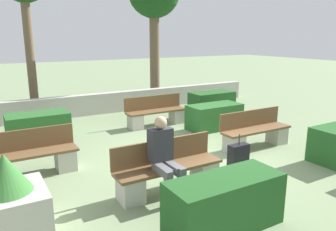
% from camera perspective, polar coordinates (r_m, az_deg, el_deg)
% --- Properties ---
extents(ground_plane, '(60.00, 60.00, 0.00)m').
position_cam_1_polar(ground_plane, '(7.16, 4.65, -7.48)').
color(ground_plane, gray).
extents(perimeter_wall, '(11.54, 0.30, 0.69)m').
position_cam_1_polar(perimeter_wall, '(11.50, -10.13, 2.24)').
color(perimeter_wall, '#B7B2A8').
rests_on(perimeter_wall, ground_plane).
extents(bench_front, '(1.90, 0.48, 0.86)m').
position_cam_1_polar(bench_front, '(5.62, 0.08, -9.83)').
color(bench_front, brown).
rests_on(bench_front, ground_plane).
extents(bench_left_side, '(1.85, 0.49, 0.86)m').
position_cam_1_polar(bench_left_side, '(9.65, -2.07, 0.21)').
color(bench_left_side, brown).
rests_on(bench_left_side, ground_plane).
extents(bench_right_side, '(1.85, 0.48, 0.86)m').
position_cam_1_polar(bench_right_side, '(8.02, 14.97, -3.05)').
color(bench_right_side, brown).
rests_on(bench_right_side, ground_plane).
extents(bench_back, '(2.05, 0.48, 0.86)m').
position_cam_1_polar(bench_back, '(6.71, -24.21, -7.06)').
color(bench_back, brown).
rests_on(bench_back, ground_plane).
extents(person_seated_man, '(0.38, 0.63, 1.33)m').
position_cam_1_polar(person_seated_man, '(5.28, -0.66, -6.73)').
color(person_seated_man, slate).
rests_on(person_seated_man, ground_plane).
extents(hedge_block_near_left, '(1.57, 0.84, 0.60)m').
position_cam_1_polar(hedge_block_near_left, '(9.33, -21.68, -1.46)').
color(hedge_block_near_left, '#286028').
rests_on(hedge_block_near_left, ground_plane).
extents(hedge_block_mid_left, '(1.55, 0.73, 0.70)m').
position_cam_1_polar(hedge_block_mid_left, '(9.39, 8.07, -0.20)').
color(hedge_block_mid_left, '#286028').
rests_on(hedge_block_mid_left, ground_plane).
extents(hedge_block_far_left, '(1.64, 0.66, 0.74)m').
position_cam_1_polar(hedge_block_far_left, '(4.66, 9.80, -14.79)').
color(hedge_block_far_left, '#235623').
rests_on(hedge_block_far_left, ground_plane).
extents(hedge_block_far_right, '(1.47, 0.72, 0.79)m').
position_cam_1_polar(hedge_block_far_right, '(10.98, 7.62, 2.05)').
color(hedge_block_far_right, '#235623').
rests_on(hedge_block_far_right, ground_plane).
extents(planter_corner_right, '(0.94, 0.94, 1.13)m').
position_cam_1_polar(planter_corner_right, '(4.90, -25.99, -13.32)').
color(planter_corner_right, '#B7B2A8').
rests_on(planter_corner_right, ground_plane).
extents(suitcase, '(0.41, 0.18, 0.80)m').
position_cam_1_polar(suitcase, '(6.40, 12.12, -7.48)').
color(suitcase, black).
rests_on(suitcase, ground_plane).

